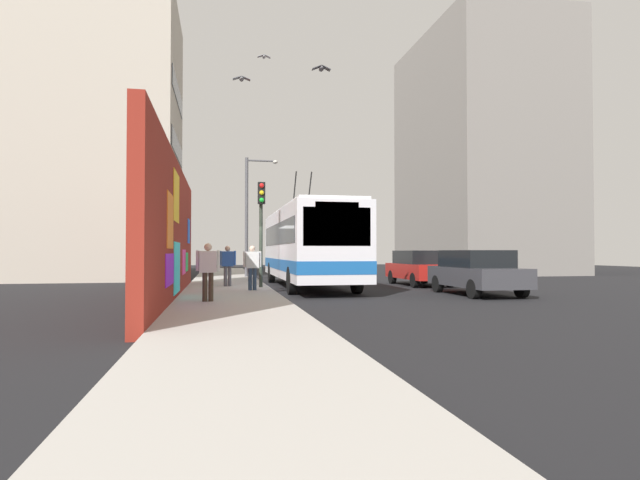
% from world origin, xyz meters
% --- Properties ---
extents(ground_plane, '(80.00, 80.00, 0.00)m').
position_xyz_m(ground_plane, '(0.00, 0.00, 0.00)').
color(ground_plane, black).
extents(sidewalk_slab, '(48.00, 3.20, 0.15)m').
position_xyz_m(sidewalk_slab, '(0.00, 1.60, 0.07)').
color(sidewalk_slab, '#ADA8A0').
rests_on(sidewalk_slab, ground_plane).
extents(graffiti_wall, '(15.03, 0.32, 4.31)m').
position_xyz_m(graffiti_wall, '(-3.48, 3.35, 2.15)').
color(graffiti_wall, maroon).
rests_on(graffiti_wall, ground_plane).
extents(building_far_left, '(8.73, 9.65, 15.94)m').
position_xyz_m(building_far_left, '(11.09, 9.20, 7.97)').
color(building_far_left, '#B2A899').
rests_on(building_far_left, ground_plane).
extents(building_far_right, '(13.11, 8.67, 17.43)m').
position_xyz_m(building_far_right, '(15.02, -17.00, 8.72)').
color(building_far_right, gray).
rests_on(building_far_right, ground_plane).
extents(city_bus, '(11.33, 2.67, 5.15)m').
position_xyz_m(city_bus, '(1.71, -1.80, 1.87)').
color(city_bus, silver).
rests_on(city_bus, ground_plane).
extents(parked_car_dark_gray, '(4.24, 1.93, 1.58)m').
position_xyz_m(parked_car_dark_gray, '(-3.30, -7.00, 0.83)').
color(parked_car_dark_gray, '#38383D').
rests_on(parked_car_dark_gray, ground_plane).
extents(parked_car_red, '(4.36, 1.83, 1.58)m').
position_xyz_m(parked_car_red, '(2.00, -7.00, 0.83)').
color(parked_car_red, '#B21E19').
rests_on(parked_car_red, ground_plane).
extents(pedestrian_near_wall, '(0.22, 0.66, 1.61)m').
position_xyz_m(pedestrian_near_wall, '(-5.51, 2.25, 1.09)').
color(pedestrian_near_wall, '#3F3326').
rests_on(pedestrian_near_wall, sidewalk_slab).
extents(pedestrian_midblock, '(0.22, 0.73, 1.61)m').
position_xyz_m(pedestrian_midblock, '(0.77, 1.62, 1.09)').
color(pedestrian_midblock, '#595960').
rests_on(pedestrian_midblock, sidewalk_slab).
extents(pedestrian_at_curb, '(0.22, 0.65, 1.59)m').
position_xyz_m(pedestrian_at_curb, '(-1.51, 0.77, 1.08)').
color(pedestrian_at_curb, '#2D3F59').
rests_on(pedestrian_at_curb, sidewalk_slab).
extents(traffic_light, '(0.49, 0.28, 4.09)m').
position_xyz_m(traffic_light, '(-0.16, 0.35, 2.90)').
color(traffic_light, '#2D382D').
rests_on(traffic_light, sidewalk_slab).
extents(street_lamp, '(0.44, 1.83, 6.63)m').
position_xyz_m(street_lamp, '(8.76, 0.25, 3.96)').
color(street_lamp, '#4C4C51').
rests_on(street_lamp, sidewalk_slab).
extents(flying_pigeons, '(7.55, 2.79, 3.12)m').
position_xyz_m(flying_pigeons, '(-2.57, 0.14, 7.89)').
color(flying_pigeons, '#47474C').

